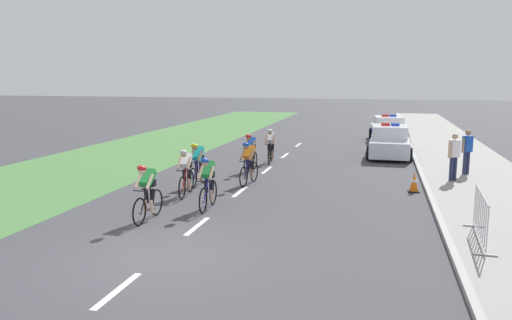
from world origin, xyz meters
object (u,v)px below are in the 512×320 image
cyclist_sixth (251,152)px  cyclist_seventh (270,145)px  cyclist_fifth (249,162)px  police_car_second (388,130)px  cyclist_lead (147,191)px  police_car_nearest (390,142)px  crowd_barrier_front (480,217)px  spectator_back (467,149)px  traffic_cone_near (414,183)px  cyclist_third (186,172)px  cyclist_fourth (198,164)px  spectator_closest (454,154)px  cyclist_second (208,182)px

cyclist_sixth → cyclist_seventh: same height
cyclist_fifth → police_car_second: police_car_second is taller
cyclist_lead → police_car_nearest: size_ratio=0.39×
crowd_barrier_front → cyclist_seventh: bearing=125.7°
cyclist_sixth → spectator_back: bearing=5.6°
traffic_cone_near → spectator_back: spectator_back is taller
cyclist_third → police_car_nearest: police_car_nearest is taller
police_car_second → crowd_barrier_front: (1.78, -18.58, -0.03)m
cyclist_lead → spectator_back: bearing=42.3°
cyclist_third → cyclist_fourth: 1.49m
police_car_second → spectator_closest: 11.94m
cyclist_third → spectator_back: bearing=30.6°
cyclist_sixth → police_car_nearest: bearing=44.4°
traffic_cone_near → spectator_closest: (1.40, 1.64, 0.77)m
cyclist_fourth → cyclist_seventh: size_ratio=1.00×
cyclist_fourth → police_car_second: police_car_second is taller
cyclist_fourth → cyclist_second: bearing=-64.2°
cyclist_fifth → cyclist_sixth: same height
cyclist_third → spectator_closest: size_ratio=1.03×
cyclist_second → spectator_closest: bearing=36.2°
crowd_barrier_front → spectator_closest: size_ratio=1.39×
police_car_second → spectator_closest: bearing=-79.9°
cyclist_seventh → traffic_cone_near: 7.29m
cyclist_lead → police_car_nearest: 14.25m
police_car_nearest → traffic_cone_near: police_car_nearest is taller
cyclist_fifth → police_car_nearest: 9.19m
cyclist_third → cyclist_seventh: same height
cyclist_lead → spectator_closest: 10.82m
police_car_nearest → crowd_barrier_front: size_ratio=1.91×
cyclist_fourth → traffic_cone_near: bearing=6.7°
cyclist_fourth → cyclist_fifth: size_ratio=1.00×
spectator_back → crowd_barrier_front: bearing=-96.6°
cyclist_lead → cyclist_second: same height
cyclist_third → cyclist_seventh: size_ratio=1.00×
traffic_cone_near → cyclist_seventh: bearing=142.8°
spectator_closest → cyclist_fourth: bearing=-163.9°
cyclist_second → cyclist_sixth: (-0.28, 5.93, 0.00)m
cyclist_second → cyclist_sixth: same height
crowd_barrier_front → spectator_back: 8.32m
traffic_cone_near → police_car_second: bearing=92.9°
cyclist_second → crowd_barrier_front: cyclist_second is taller
cyclist_sixth → cyclist_third: bearing=-101.4°
cyclist_fourth → cyclist_sixth: (1.08, 3.10, 0.00)m
spectator_closest → cyclist_seventh: bearing=159.0°
cyclist_seventh → spectator_back: size_ratio=1.03×
traffic_cone_near → cyclist_second: bearing=-147.9°
cyclist_sixth → crowd_barrier_front: 10.38m
spectator_closest → spectator_back: bearing=65.5°
traffic_cone_near → crowd_barrier_front: bearing=-78.1°
cyclist_seventh → police_car_second: police_car_second is taller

